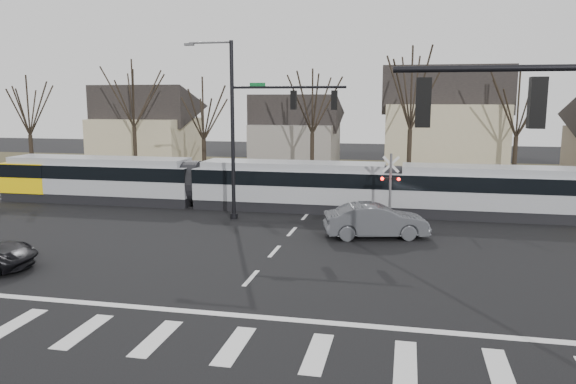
# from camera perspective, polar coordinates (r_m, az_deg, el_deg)

# --- Properties ---
(ground) EXTENTS (140.00, 140.00, 0.00)m
(ground) POSITION_cam_1_polar(r_m,az_deg,el_deg) (20.58, -5.32, -10.41)
(ground) COLOR black
(grass_verge) EXTENTS (140.00, 28.00, 0.01)m
(grass_verge) POSITION_cam_1_polar(r_m,az_deg,el_deg) (51.26, 5.37, 1.61)
(grass_verge) COLOR #38331E
(grass_verge) RESTS_ON ground
(crosswalk) EXTENTS (27.00, 2.60, 0.01)m
(crosswalk) POSITION_cam_1_polar(r_m,az_deg,el_deg) (17.08, -9.45, -14.78)
(crosswalk) COLOR silver
(crosswalk) RESTS_ON ground
(stop_line) EXTENTS (28.00, 0.35, 0.01)m
(stop_line) POSITION_cam_1_polar(r_m,az_deg,el_deg) (18.98, -6.97, -12.18)
(stop_line) COLOR silver
(stop_line) RESTS_ON ground
(lane_dashes) EXTENTS (0.18, 30.00, 0.01)m
(lane_dashes) POSITION_cam_1_polar(r_m,az_deg,el_deg) (35.63, 2.35, -1.82)
(lane_dashes) COLOR silver
(lane_dashes) RESTS_ON ground
(rail_pair) EXTENTS (90.00, 1.52, 0.06)m
(rail_pair) POSITION_cam_1_polar(r_m,az_deg,el_deg) (35.43, 2.29, -1.85)
(rail_pair) COLOR #59595E
(rail_pair) RESTS_ON ground
(tram) EXTENTS (39.99, 2.97, 3.03)m
(tram) POSITION_cam_1_polar(r_m,az_deg,el_deg) (35.59, 0.23, 0.86)
(tram) COLOR gray
(tram) RESTS_ON ground
(sedan) EXTENTS (4.31, 6.09, 1.72)m
(sedan) POSITION_cam_1_polar(r_m,az_deg,el_deg) (28.83, 8.92, -2.91)
(sedan) COLOR #46484C
(sedan) RESTS_ON ground
(signal_pole_far) EXTENTS (9.28, 0.44, 10.20)m
(signal_pole_far) POSITION_cam_1_polar(r_m,az_deg,el_deg) (32.06, -2.93, 7.17)
(signal_pole_far) COLOR black
(signal_pole_far) RESTS_ON ground
(rail_crossing_signal) EXTENTS (1.08, 0.36, 4.00)m
(rail_crossing_signal) POSITION_cam_1_polar(r_m,az_deg,el_deg) (31.67, 10.33, 0.06)
(rail_crossing_signal) COLOR #59595B
(rail_crossing_signal) RESTS_ON ground
(tree_row) EXTENTS (59.20, 7.20, 10.00)m
(tree_row) POSITION_cam_1_polar(r_m,az_deg,el_deg) (44.66, 7.13, 6.86)
(tree_row) COLOR black
(tree_row) RESTS_ON ground
(house_a) EXTENTS (9.72, 8.64, 8.60)m
(house_a) POSITION_cam_1_polar(r_m,az_deg,el_deg) (58.53, -14.29, 6.72)
(house_a) COLOR tan
(house_a) RESTS_ON ground
(house_b) EXTENTS (8.64, 7.56, 7.65)m
(house_b) POSITION_cam_1_polar(r_m,az_deg,el_deg) (55.60, 0.77, 6.37)
(house_b) COLOR slate
(house_b) RESTS_ON ground
(house_c) EXTENTS (10.80, 8.64, 10.10)m
(house_c) POSITION_cam_1_polar(r_m,az_deg,el_deg) (51.57, 15.65, 7.18)
(house_c) COLOR tan
(house_c) RESTS_ON ground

